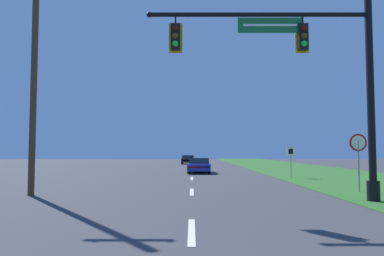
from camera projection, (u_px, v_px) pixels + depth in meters
grass_verge_right at (313, 172)px, 32.31m from camera, size 10.00×110.00×0.04m
road_center_line at (192, 179)px, 24.33m from camera, size 0.16×34.80×0.01m
signal_mast at (315, 74)px, 13.41m from camera, size 8.27×0.47×7.57m
car_ahead at (199, 165)px, 30.77m from camera, size 1.93×4.45×1.19m
far_car at (188, 160)px, 52.08m from camera, size 1.82×4.25×1.19m
stop_sign at (358, 149)px, 16.20m from camera, size 0.76×0.07×2.50m
route_sign_post at (291, 155)px, 24.99m from camera, size 0.55×0.06×2.03m
utility_pole_near at (34, 76)px, 15.44m from camera, size 1.80×0.26×9.49m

